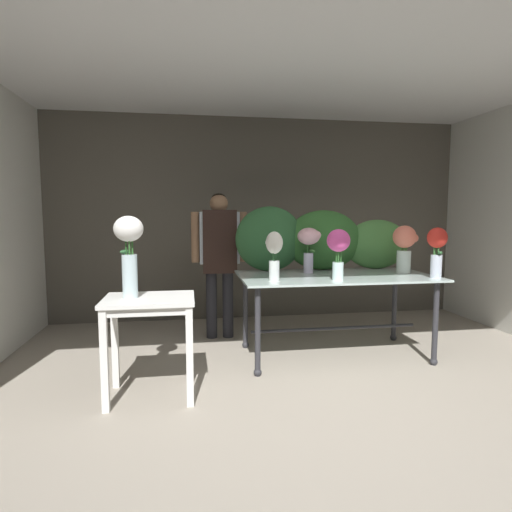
% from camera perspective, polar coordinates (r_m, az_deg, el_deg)
% --- Properties ---
extents(ground_plane, '(7.52, 7.52, 0.00)m').
position_cam_1_polar(ground_plane, '(4.19, 4.53, -13.56)').
color(ground_plane, '#9E9384').
extents(wall_back, '(5.51, 0.12, 2.62)m').
position_cam_1_polar(wall_back, '(5.63, 0.50, 5.01)').
color(wall_back, '#5B564C').
rests_on(wall_back, ground).
extents(ceiling_slab, '(5.63, 3.54, 0.12)m').
position_cam_1_polar(ceiling_slab, '(4.16, 4.86, 23.90)').
color(ceiling_slab, silver).
rests_on(ceiling_slab, wall_back).
extents(display_table_glass, '(1.84, 0.97, 0.81)m').
position_cam_1_polar(display_table_glass, '(4.13, 10.69, -4.12)').
color(display_table_glass, silver).
rests_on(display_table_glass, ground).
extents(side_table_white, '(0.67, 0.51, 0.76)m').
position_cam_1_polar(side_table_white, '(3.27, -14.25, -7.52)').
color(side_table_white, white).
rests_on(side_table_white, ground).
extents(florist, '(0.61, 0.24, 1.61)m').
position_cam_1_polar(florist, '(4.64, -5.00, 0.90)').
color(florist, '#232328').
rests_on(florist, ground).
extents(foliage_backdrop, '(1.87, 0.31, 0.66)m').
position_cam_1_polar(foliage_backdrop, '(4.41, 8.50, 2.06)').
color(foliage_backdrop, '#28562D').
rests_on(foliage_backdrop, display_table_glass).
extents(vase_coral_anemones, '(0.25, 0.22, 0.47)m').
position_cam_1_polar(vase_coral_anemones, '(4.39, 19.50, 1.35)').
color(vase_coral_anemones, silver).
rests_on(vase_coral_anemones, display_table_glass).
extents(vase_fuchsia_stock, '(0.20, 0.20, 0.45)m').
position_cam_1_polar(vase_fuchsia_stock, '(3.77, 11.09, 1.21)').
color(vase_fuchsia_stock, silver).
rests_on(vase_fuchsia_stock, display_table_glass).
extents(vase_ivory_carnations, '(0.15, 0.15, 0.43)m').
position_cam_1_polar(vase_ivory_carnations, '(3.67, 2.47, 0.53)').
color(vase_ivory_carnations, silver).
rests_on(vase_ivory_carnations, display_table_glass).
extents(vase_blush_roses, '(0.23, 0.22, 0.45)m').
position_cam_1_polar(vase_blush_roses, '(4.16, 7.18, 1.82)').
color(vase_blush_roses, silver).
rests_on(vase_blush_roses, display_table_glass).
extents(vase_scarlet_tulips, '(0.18, 0.18, 0.46)m').
position_cam_1_polar(vase_scarlet_tulips, '(4.16, 23.31, 1.01)').
color(vase_scarlet_tulips, silver).
rests_on(vase_scarlet_tulips, display_table_glass).
extents(vase_white_roses_tall, '(0.21, 0.21, 0.61)m').
position_cam_1_polar(vase_white_roses_tall, '(3.21, -16.83, 1.04)').
color(vase_white_roses_tall, silver).
rests_on(vase_white_roses_tall, side_table_white).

